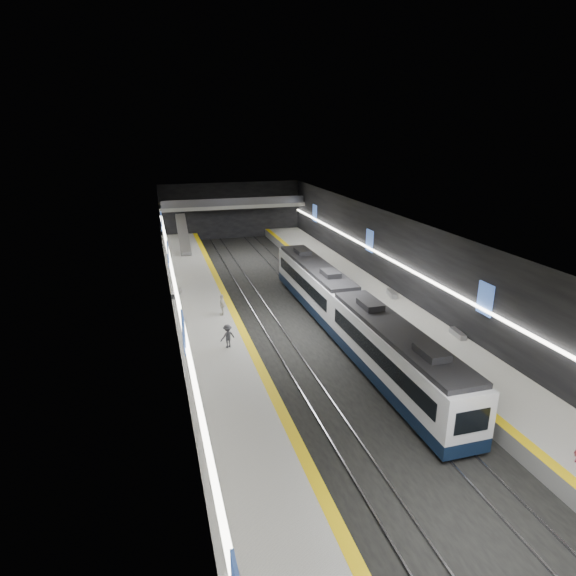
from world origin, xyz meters
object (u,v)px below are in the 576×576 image
object	(u,v)px
bench_right_far	(392,294)
escalator	(183,234)
passenger_left_a	(222,305)
train	(347,312)
passenger_left_b	(228,336)
bench_right_near	(458,334)
bench_left_far	(177,293)

from	to	relation	value
bench_right_far	escalator	bearing A→B (deg)	137.87
bench_right_far	passenger_left_a	world-z (taller)	passenger_left_a
train	passenger_left_a	xyz separation A→B (m)	(-8.75, 4.95, -0.32)
train	passenger_left_b	size ratio (longest dim) A/B	18.08
bench_right_near	passenger_left_b	distance (m)	16.53
train	escalator	bearing A→B (deg)	109.51
train	bench_right_far	distance (m)	8.46
bench_right_near	bench_right_far	bearing A→B (deg)	97.89
bench_left_far	bench_right_near	xyz separation A→B (m)	(19.00, -14.64, -0.03)
passenger_left_b	bench_right_far	bearing A→B (deg)	179.25
escalator	passenger_left_a	xyz separation A→B (m)	(1.25, -23.28, -1.03)
bench_right_near	passenger_left_a	bearing A→B (deg)	155.67
bench_left_far	bench_right_far	xyz separation A→B (m)	(18.54, -5.45, -0.02)
bench_right_far	passenger_left_a	distance (m)	15.30
train	passenger_left_a	size ratio (longest dim) A/B	17.24
bench_right_far	passenger_left_a	size ratio (longest dim) A/B	1.03
bench_right_far	passenger_left_b	bearing A→B (deg)	-145.85
train	passenger_left_a	bearing A→B (deg)	150.52
bench_right_near	passenger_left_a	xyz separation A→B (m)	(-15.75, 8.85, 0.67)
bench_left_far	bench_right_near	bearing A→B (deg)	-23.09
bench_right_near	bench_left_far	bearing A→B (deg)	147.39
bench_right_near	passenger_left_b	size ratio (longest dim) A/B	1.01
train	escalator	xyz separation A→B (m)	(-10.00, 28.23, 0.70)
passenger_left_a	train	bearing A→B (deg)	75.70
bench_right_near	passenger_left_b	bearing A→B (deg)	175.33
bench_right_near	passenger_left_a	size ratio (longest dim) A/B	0.96
bench_right_far	bench_right_near	bearing A→B (deg)	-75.03
escalator	bench_right_far	distance (m)	28.33
passenger_left_b	bench_right_near	bearing A→B (deg)	147.51
escalator	passenger_left_a	size ratio (longest dim) A/B	4.59
train	bench_left_far	xyz separation A→B (m)	(-12.00, 10.73, -0.96)
bench_right_near	train	bearing A→B (deg)	155.86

